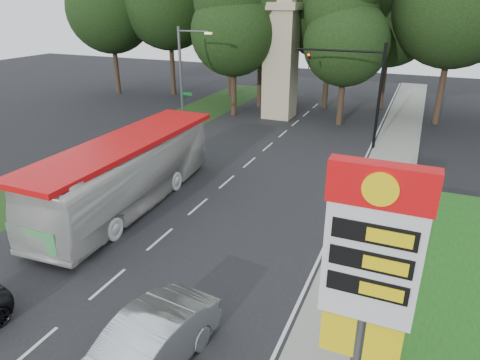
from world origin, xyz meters
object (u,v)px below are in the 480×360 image
at_px(monument, 281,59).
at_px(transit_bus, 128,173).
at_px(streetlight_signs, 183,77).
at_px(traffic_signal_mast, 361,81).
at_px(sedan_silver, 143,351).
at_px(gas_station_pylon, 370,269).

distance_m(monument, transit_bus, 20.40).
height_order(streetlight_signs, transit_bus, streetlight_signs).
relative_size(traffic_signal_mast, sedan_silver, 1.37).
height_order(gas_station_pylon, streetlight_signs, streetlight_signs).
relative_size(transit_bus, sedan_silver, 2.38).
bearing_deg(streetlight_signs, monument, 58.03).
bearing_deg(traffic_signal_mast, streetlight_signs, -171.08).
height_order(streetlight_signs, monument, monument).
distance_m(streetlight_signs, transit_bus, 12.92).
height_order(gas_station_pylon, sedan_silver, gas_station_pylon).
bearing_deg(sedan_silver, gas_station_pylon, 16.20).
height_order(transit_bus, sedan_silver, transit_bus).
xyz_separation_m(streetlight_signs, transit_bus, (3.68, -12.09, -2.70)).
bearing_deg(gas_station_pylon, traffic_signal_mast, 99.09).
height_order(traffic_signal_mast, transit_bus, traffic_signal_mast).
relative_size(traffic_signal_mast, monument, 0.72).
relative_size(gas_station_pylon, transit_bus, 0.55).
bearing_deg(gas_station_pylon, transit_bus, 147.64).
xyz_separation_m(traffic_signal_mast, transit_bus, (-8.99, -14.08, -2.94)).
height_order(gas_station_pylon, transit_bus, gas_station_pylon).
distance_m(gas_station_pylon, monument, 30.17).
distance_m(gas_station_pylon, streetlight_signs, 25.74).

